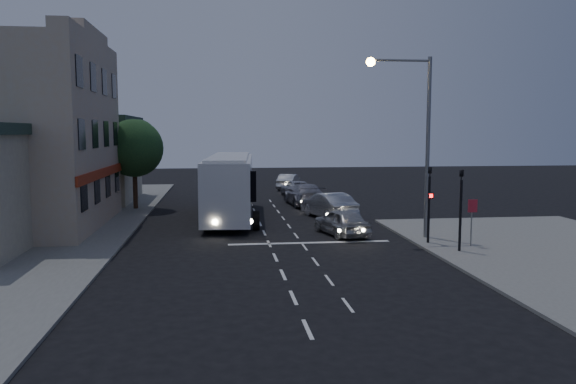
{
  "coord_description": "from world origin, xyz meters",
  "views": [
    {
      "loc": [
        -2.37,
        -24.85,
        5.45
      ],
      "look_at": [
        1.31,
        5.09,
        2.2
      ],
      "focal_mm": 35.0,
      "sensor_mm": 36.0,
      "label": 1
    }
  ],
  "objects": [
    {
      "name": "tour_bus",
      "position": [
        -1.72,
        10.47,
        2.14
      ],
      "size": [
        3.51,
        13.05,
        3.96
      ],
      "rotation": [
        0.0,
        0.0,
        -0.06
      ],
      "color": "silver",
      "rests_on": "ground"
    },
    {
      "name": "car_suv",
      "position": [
        4.0,
        3.8,
        0.72
      ],
      "size": [
        2.63,
        4.49,
        1.43
      ],
      "primitive_type": "imported",
      "rotation": [
        0.0,
        0.0,
        3.38
      ],
      "color": "#B0B0B0",
      "rests_on": "ground"
    },
    {
      "name": "streetlight",
      "position": [
        7.34,
        2.2,
        5.73
      ],
      "size": [
        3.32,
        0.44,
        9.0
      ],
      "color": "slate",
      "rests_on": "sidewalk_near"
    },
    {
      "name": "car_sedan_c",
      "position": [
        4.11,
        21.56,
        0.68
      ],
      "size": [
        2.55,
        5.01,
        1.36
      ],
      "primitive_type": "imported",
      "rotation": [
        0.0,
        0.0,
        3.2
      ],
      "color": "#A4A6B1",
      "rests_on": "ground"
    },
    {
      "name": "car_sedan_b",
      "position": [
        3.87,
        15.98,
        0.82
      ],
      "size": [
        2.73,
        5.79,
        1.63
      ],
      "primitive_type": "imported",
      "rotation": [
        0.0,
        0.0,
        3.22
      ],
      "color": "gray",
      "rests_on": "ground"
    },
    {
      "name": "car_sedan_a",
      "position": [
        4.45,
        9.6,
        0.82
      ],
      "size": [
        2.96,
        5.26,
        1.64
      ],
      "primitive_type": "imported",
      "rotation": [
        0.0,
        0.0,
        3.4
      ],
      "color": "silver",
      "rests_on": "ground"
    },
    {
      "name": "regulatory_sign",
      "position": [
        9.3,
        -0.24,
        1.6
      ],
      "size": [
        0.45,
        0.12,
        2.2
      ],
      "color": "slate",
      "rests_on": "sidewalk_near"
    },
    {
      "name": "low_building_north",
      "position": [
        -13.5,
        20.0,
        3.39
      ],
      "size": [
        9.4,
        9.4,
        6.5
      ],
      "color": "gray",
      "rests_on": "sidewalk_far"
    },
    {
      "name": "traffic_signal_main",
      "position": [
        7.6,
        0.78,
        2.42
      ],
      "size": [
        0.25,
        0.35,
        4.1
      ],
      "color": "black",
      "rests_on": "sidewalk_near"
    },
    {
      "name": "traffic_signal_side",
      "position": [
        8.3,
        -1.2,
        2.42
      ],
      "size": [
        0.18,
        0.15,
        4.1
      ],
      "color": "black",
      "rests_on": "sidewalk_near"
    },
    {
      "name": "car_extra",
      "position": [
        4.16,
        27.71,
        0.73
      ],
      "size": [
        2.86,
        4.69,
        1.46
      ],
      "primitive_type": "imported",
      "rotation": [
        0.0,
        0.0,
        2.82
      ],
      "color": "silver",
      "rests_on": "ground"
    },
    {
      "name": "street_tree",
      "position": [
        -8.21,
        15.02,
        4.5
      ],
      "size": [
        4.0,
        4.0,
        6.2
      ],
      "color": "black",
      "rests_on": "sidewalk_far"
    },
    {
      "name": "sidewalk_far",
      "position": [
        -13.0,
        8.0,
        0.06
      ],
      "size": [
        12.0,
        50.0,
        0.12
      ],
      "primitive_type": "cube",
      "color": "slate",
      "rests_on": "ground"
    },
    {
      "name": "main_building",
      "position": [
        -13.96,
        8.0,
        5.16
      ],
      "size": [
        10.12,
        12.0,
        11.0
      ],
      "color": "tan",
      "rests_on": "sidewalk_far"
    },
    {
      "name": "road_markings",
      "position": [
        1.29,
        3.31,
        0.0
      ],
      "size": [
        8.0,
        30.55,
        0.01
      ],
      "color": "silver",
      "rests_on": "ground"
    },
    {
      "name": "ground",
      "position": [
        0.0,
        0.0,
        0.0
      ],
      "size": [
        120.0,
        120.0,
        0.0
      ],
      "primitive_type": "plane",
      "color": "black"
    }
  ]
}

